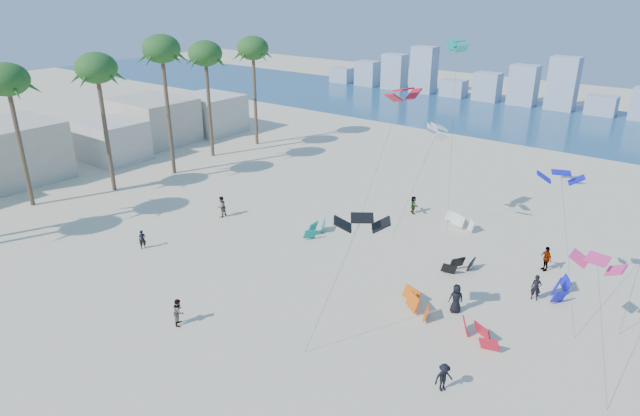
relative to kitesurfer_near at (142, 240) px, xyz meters
The scene contains 10 objects.
ground 13.63m from the kitesurfer_near, 45.61° to the right, with size 220.00×220.00×0.00m, color beige.
ocean 63.00m from the kitesurfer_near, 81.31° to the left, with size 220.00×220.00×0.00m, color navy.
kitesurfer_near is the anchor object (origin of this frame).
kitesurfer_mid 11.49m from the kitesurfer_near, 25.25° to the right, with size 0.83×0.65×1.71m, color gray.
kitesurfers_far 19.99m from the kitesurfer_near, 29.90° to the left, with size 27.12×20.99×1.92m.
grounded_kites 22.83m from the kitesurfer_near, 27.35° to the left, with size 19.83×16.22×1.03m.
flying_kites 27.47m from the kitesurfer_near, 29.42° to the left, with size 25.28×25.01×15.47m.
palm_row 18.67m from the kitesurfer_near, 154.75° to the left, with size 7.60×44.80×14.51m.
beachfront_buildings 26.67m from the kitesurfer_near, 155.35° to the left, with size 11.50×43.00×6.00m.
distant_skyline 72.79m from the kitesurfer_near, 83.43° to the left, with size 85.00×3.00×8.40m.
Camera 1 is at (24.83, -12.41, 19.19)m, focal length 30.93 mm.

